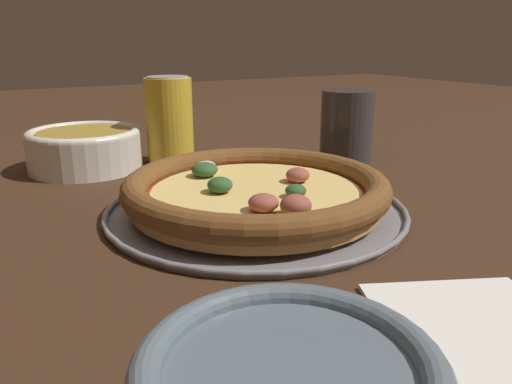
% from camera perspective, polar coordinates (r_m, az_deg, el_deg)
% --- Properties ---
extents(ground_plane, '(3.00, 3.00, 0.00)m').
position_cam_1_polar(ground_plane, '(0.52, -0.00, -2.38)').
color(ground_plane, '#3D2616').
extents(pizza_tray, '(0.31, 0.31, 0.01)m').
position_cam_1_polar(pizza_tray, '(0.52, -0.00, -1.92)').
color(pizza_tray, gray).
rests_on(pizza_tray, ground_plane).
extents(pizza, '(0.27, 0.27, 0.04)m').
position_cam_1_polar(pizza, '(0.51, -0.00, 0.26)').
color(pizza, '#BC7F42').
rests_on(pizza, pizza_tray).
extents(bowl_near, '(0.15, 0.15, 0.06)m').
position_cam_1_polar(bowl_near, '(0.73, -18.96, 4.88)').
color(bowl_near, silver).
rests_on(bowl_near, ground_plane).
extents(drinking_cup, '(0.08, 0.08, 0.10)m').
position_cam_1_polar(drinking_cup, '(0.75, 10.35, 7.45)').
color(drinking_cup, '#383333').
rests_on(drinking_cup, ground_plane).
extents(napkin, '(0.17, 0.16, 0.01)m').
position_cam_1_polar(napkin, '(0.35, 24.20, -14.11)').
color(napkin, white).
rests_on(napkin, ground_plane).
extents(beverage_can, '(0.07, 0.07, 0.12)m').
position_cam_1_polar(beverage_can, '(0.73, -10.00, 7.98)').
color(beverage_can, gold).
rests_on(beverage_can, ground_plane).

